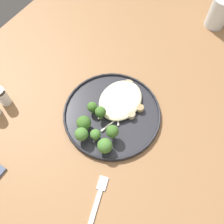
{
  "coord_description": "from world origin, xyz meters",
  "views": [
    {
      "loc": [
        -0.35,
        -0.23,
        1.42
      ],
      "look_at": [
        -0.06,
        -0.04,
        0.76
      ],
      "focal_mm": 40.62,
      "sensor_mm": 36.0,
      "label": 1
    }
  ],
  "objects_px": {
    "seared_scallop_tiny_bay": "(121,92)",
    "broccoli_floret_right_tilted": "(105,146)",
    "broccoli_floret_near_rim": "(84,123)",
    "broccoli_floret_beside_noodles": "(112,132)",
    "dinner_plate": "(112,114)",
    "broccoli_floret_rear_charred": "(95,135)",
    "seared_scallop_center_golden": "(113,97)",
    "seared_scallop_rear_pale": "(140,108)",
    "seared_scallop_front_small": "(128,85)",
    "dinner_fork": "(95,209)",
    "water_glass": "(218,14)",
    "pepper_shaker": "(3,96)",
    "seared_scallop_left_edge": "(131,115)",
    "broccoli_floret_center_pile": "(82,134)",
    "broccoli_floret_split_head": "(92,107)",
    "broccoli_floret_tall_stalk": "(100,112)",
    "seared_scallop_on_noodles": "(128,99)"
  },
  "relations": [
    {
      "from": "broccoli_floret_beside_noodles",
      "to": "dinner_fork",
      "type": "distance_m",
      "value": 0.2
    },
    {
      "from": "broccoli_floret_beside_noodles",
      "to": "seared_scallop_on_noodles",
      "type": "bearing_deg",
      "value": 12.05
    },
    {
      "from": "seared_scallop_center_golden",
      "to": "broccoli_floret_right_tilted",
      "type": "bearing_deg",
      "value": -154.53
    },
    {
      "from": "broccoli_floret_beside_noodles",
      "to": "broccoli_floret_right_tilted",
      "type": "relative_size",
      "value": 1.13
    },
    {
      "from": "seared_scallop_front_small",
      "to": "seared_scallop_tiny_bay",
      "type": "bearing_deg",
      "value": 171.23
    },
    {
      "from": "water_glass",
      "to": "pepper_shaker",
      "type": "height_order",
      "value": "water_glass"
    },
    {
      "from": "seared_scallop_front_small",
      "to": "broccoli_floret_near_rim",
      "type": "height_order",
      "value": "broccoli_floret_near_rim"
    },
    {
      "from": "dinner_plate",
      "to": "pepper_shaker",
      "type": "xyz_separation_m",
      "value": [
        -0.14,
        0.3,
        0.02
      ]
    },
    {
      "from": "dinner_fork",
      "to": "seared_scallop_tiny_bay",
      "type": "bearing_deg",
      "value": 21.38
    },
    {
      "from": "seared_scallop_on_noodles",
      "to": "broccoli_floret_center_pile",
      "type": "height_order",
      "value": "broccoli_floret_center_pile"
    },
    {
      "from": "dinner_plate",
      "to": "broccoli_floret_center_pile",
      "type": "distance_m",
      "value": 0.12
    },
    {
      "from": "seared_scallop_tiny_bay",
      "to": "broccoli_floret_right_tilted",
      "type": "height_order",
      "value": "broccoli_floret_right_tilted"
    },
    {
      "from": "seared_scallop_left_edge",
      "to": "broccoli_floret_rear_charred",
      "type": "xyz_separation_m",
      "value": [
        -0.11,
        0.05,
        0.01
      ]
    },
    {
      "from": "dinner_plate",
      "to": "broccoli_floret_rear_charred",
      "type": "relative_size",
      "value": 6.91
    },
    {
      "from": "broccoli_floret_beside_noodles",
      "to": "dinner_fork",
      "type": "xyz_separation_m",
      "value": [
        -0.18,
        -0.07,
        -0.05
      ]
    },
    {
      "from": "seared_scallop_left_edge",
      "to": "broccoli_floret_rear_charred",
      "type": "relative_size",
      "value": 0.53
    },
    {
      "from": "seared_scallop_tiny_bay",
      "to": "seared_scallop_rear_pale",
      "type": "relative_size",
      "value": 1.35
    },
    {
      "from": "dinner_plate",
      "to": "broccoli_floret_right_tilted",
      "type": "relative_size",
      "value": 5.64
    },
    {
      "from": "seared_scallop_tiny_bay",
      "to": "broccoli_floret_split_head",
      "type": "height_order",
      "value": "broccoli_floret_split_head"
    },
    {
      "from": "broccoli_floret_beside_noodles",
      "to": "dinner_fork",
      "type": "relative_size",
      "value": 0.32
    },
    {
      "from": "seared_scallop_on_noodles",
      "to": "broccoli_floret_tall_stalk",
      "type": "distance_m",
      "value": 0.1
    },
    {
      "from": "broccoli_floret_tall_stalk",
      "to": "broccoli_floret_center_pile",
      "type": "relative_size",
      "value": 1.03
    },
    {
      "from": "seared_scallop_center_golden",
      "to": "seared_scallop_rear_pale",
      "type": "bearing_deg",
      "value": -83.33
    },
    {
      "from": "dinner_plate",
      "to": "dinner_fork",
      "type": "height_order",
      "value": "dinner_plate"
    },
    {
      "from": "seared_scallop_front_small",
      "to": "pepper_shaker",
      "type": "distance_m",
      "value": 0.38
    },
    {
      "from": "broccoli_floret_rear_charred",
      "to": "seared_scallop_tiny_bay",
      "type": "bearing_deg",
      "value": 7.22
    },
    {
      "from": "seared_scallop_front_small",
      "to": "broccoli_floret_beside_noodles",
      "type": "xyz_separation_m",
      "value": [
        -0.17,
        -0.05,
        0.03
      ]
    },
    {
      "from": "seared_scallop_center_golden",
      "to": "seared_scallop_left_edge",
      "type": "relative_size",
      "value": 1.59
    },
    {
      "from": "broccoli_floret_near_rim",
      "to": "water_glass",
      "type": "height_order",
      "value": "water_glass"
    },
    {
      "from": "dinner_plate",
      "to": "seared_scallop_on_noodles",
      "type": "relative_size",
      "value": 12.68
    },
    {
      "from": "water_glass",
      "to": "seared_scallop_rear_pale",
      "type": "bearing_deg",
      "value": 174.47
    },
    {
      "from": "broccoli_floret_center_pile",
      "to": "broccoli_floret_rear_charred",
      "type": "relative_size",
      "value": 1.26
    },
    {
      "from": "broccoli_floret_near_rim",
      "to": "broccoli_floret_beside_noodles",
      "type": "xyz_separation_m",
      "value": [
        0.02,
        -0.08,
        0.01
      ]
    },
    {
      "from": "broccoli_floret_right_tilted",
      "to": "pepper_shaker",
      "type": "distance_m",
      "value": 0.35
    },
    {
      "from": "pepper_shaker",
      "to": "seared_scallop_left_edge",
      "type": "bearing_deg",
      "value": -65.31
    },
    {
      "from": "broccoli_floret_tall_stalk",
      "to": "pepper_shaker",
      "type": "relative_size",
      "value": 0.81
    },
    {
      "from": "seared_scallop_left_edge",
      "to": "dinner_fork",
      "type": "xyz_separation_m",
      "value": [
        -0.27,
        -0.06,
        -0.02
      ]
    },
    {
      "from": "seared_scallop_center_golden",
      "to": "broccoli_floret_right_tilted",
      "type": "xyz_separation_m",
      "value": [
        -0.15,
        -0.07,
        0.02
      ]
    },
    {
      "from": "broccoli_floret_split_head",
      "to": "dinner_plate",
      "type": "bearing_deg",
      "value": -63.91
    },
    {
      "from": "seared_scallop_front_small",
      "to": "broccoli_floret_right_tilted",
      "type": "height_order",
      "value": "broccoli_floret_right_tilted"
    },
    {
      "from": "seared_scallop_center_golden",
      "to": "seared_scallop_front_small",
      "type": "bearing_deg",
      "value": -12.99
    },
    {
      "from": "seared_scallop_front_small",
      "to": "seared_scallop_on_noodles",
      "type": "height_order",
      "value": "seared_scallop_front_small"
    },
    {
      "from": "seared_scallop_front_small",
      "to": "seared_scallop_center_golden",
      "type": "bearing_deg",
      "value": 167.01
    },
    {
      "from": "broccoli_floret_center_pile",
      "to": "broccoli_floret_beside_noodles",
      "type": "bearing_deg",
      "value": -53.19
    },
    {
      "from": "dinner_plate",
      "to": "broccoli_floret_rear_charred",
      "type": "height_order",
      "value": "broccoli_floret_rear_charred"
    },
    {
      "from": "broccoli_floret_split_head",
      "to": "broccoli_floret_center_pile",
      "type": "xyz_separation_m",
      "value": [
        -0.09,
        -0.03,
        0.01
      ]
    },
    {
      "from": "seared_scallop_left_edge",
      "to": "pepper_shaker",
      "type": "height_order",
      "value": "pepper_shaker"
    },
    {
      "from": "dinner_plate",
      "to": "seared_scallop_center_golden",
      "type": "distance_m",
      "value": 0.05
    },
    {
      "from": "broccoli_floret_beside_noodles",
      "to": "broccoli_floret_rear_charred",
      "type": "relative_size",
      "value": 1.39
    },
    {
      "from": "dinner_fork",
      "to": "broccoli_floret_rear_charred",
      "type": "bearing_deg",
      "value": 33.78
    }
  ]
}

